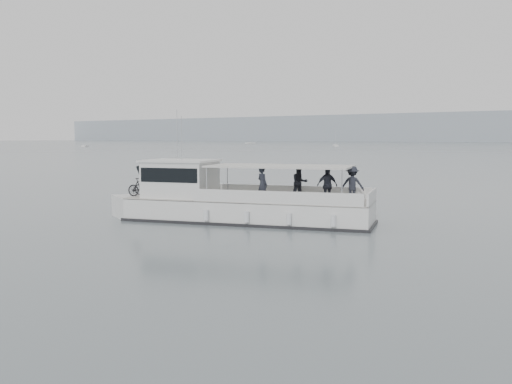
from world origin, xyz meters
The scene contains 3 objects.
ground centered at (0.00, 0.00, 0.00)m, with size 1400.00×1400.00×0.00m, color slate.
tour_boat centered at (-5.65, -0.89, 1.01)m, with size 14.56×7.35×6.16m.
moored_fleet centered at (-58.52, 177.64, 0.36)m, with size 403.44×360.74×10.22m.
Camera 1 is at (13.03, -24.46, 4.43)m, focal length 40.00 mm.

